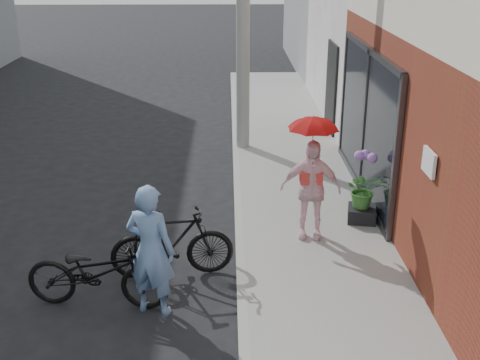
{
  "coord_description": "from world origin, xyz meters",
  "views": [
    {
      "loc": [
        0.78,
        -6.44,
        4.23
      ],
      "look_at": [
        0.95,
        1.5,
        1.1
      ],
      "focal_mm": 45.0,
      "sensor_mm": 36.0,
      "label": 1
    }
  ],
  "objects_px": {
    "bike_right": "(172,243)",
    "planter": "(362,214)",
    "officer": "(151,251)",
    "kimono_woman": "(310,189)",
    "bike_left": "(97,272)"
  },
  "relations": [
    {
      "from": "bike_right",
      "to": "planter",
      "type": "relative_size",
      "value": 3.82
    },
    {
      "from": "officer",
      "to": "kimono_woman",
      "type": "relative_size",
      "value": 1.11
    },
    {
      "from": "bike_right",
      "to": "planter",
      "type": "bearing_deg",
      "value": -70.61
    },
    {
      "from": "officer",
      "to": "bike_left",
      "type": "distance_m",
      "value": 0.8
    },
    {
      "from": "bike_right",
      "to": "planter",
      "type": "distance_m",
      "value": 3.22
    },
    {
      "from": "officer",
      "to": "bike_left",
      "type": "relative_size",
      "value": 0.94
    },
    {
      "from": "bike_left",
      "to": "planter",
      "type": "xyz_separation_m",
      "value": [
        3.73,
        2.15,
        -0.24
      ]
    },
    {
      "from": "officer",
      "to": "bike_left",
      "type": "height_order",
      "value": "officer"
    },
    {
      "from": "officer",
      "to": "bike_right",
      "type": "xyz_separation_m",
      "value": [
        0.17,
        0.85,
        -0.34
      ]
    },
    {
      "from": "officer",
      "to": "kimono_woman",
      "type": "height_order",
      "value": "officer"
    },
    {
      "from": "bike_left",
      "to": "planter",
      "type": "bearing_deg",
      "value": -53.64
    },
    {
      "from": "bike_left",
      "to": "bike_right",
      "type": "height_order",
      "value": "bike_right"
    },
    {
      "from": "kimono_woman",
      "to": "planter",
      "type": "height_order",
      "value": "kimono_woman"
    },
    {
      "from": "bike_right",
      "to": "officer",
      "type": "bearing_deg",
      "value": 161.52
    },
    {
      "from": "planter",
      "to": "officer",
      "type": "bearing_deg",
      "value": -143.0
    }
  ]
}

